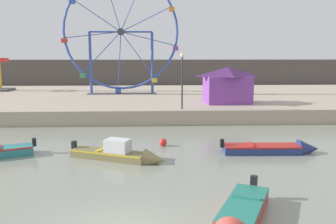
% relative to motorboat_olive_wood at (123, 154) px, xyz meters
% --- Properties ---
extents(quay_promenade, '(110.00, 22.26, 1.13)m').
position_rel_motorboat_olive_wood_xyz_m(quay_promenade, '(0.50, 19.81, 0.25)').
color(quay_promenade, tan).
rests_on(quay_promenade, ground_plane).
extents(distant_town_skyline, '(140.00, 3.00, 4.40)m').
position_rel_motorboat_olive_wood_xyz_m(distant_town_skyline, '(0.50, 45.68, 1.89)').
color(distant_town_skyline, '#564C47').
rests_on(distant_town_skyline, ground_plane).
extents(motorboat_olive_wood, '(5.15, 2.92, 1.33)m').
position_rel_motorboat_olive_wood_xyz_m(motorboat_olive_wood, '(0.00, 0.00, 0.00)').
color(motorboat_olive_wood, olive).
rests_on(motorboat_olive_wood, ground_plane).
extents(motorboat_faded_red, '(2.86, 4.35, 1.13)m').
position_rel_motorboat_olive_wood_xyz_m(motorboat_faded_red, '(4.18, -7.28, -0.01)').
color(motorboat_faded_red, '#B24238').
rests_on(motorboat_faded_red, ground_plane).
extents(motorboat_navy_blue, '(5.39, 1.22, 1.07)m').
position_rel_motorboat_olive_wood_xyz_m(motorboat_navy_blue, '(8.24, 0.97, -0.07)').
color(motorboat_navy_blue, navy).
rests_on(motorboat_navy_blue, ground_plane).
extents(ferris_wheel_blue_frame, '(12.15, 1.20, 12.50)m').
position_rel_motorboat_olive_wood_xyz_m(ferris_wheel_blue_frame, '(-1.74, 20.54, 7.10)').
color(ferris_wheel_blue_frame, '#334CA8').
rests_on(ferris_wheel_blue_frame, quay_promenade).
extents(carnival_booth_purple_stall, '(4.38, 3.07, 3.10)m').
position_rel_motorboat_olive_wood_xyz_m(carnival_booth_purple_stall, '(7.96, 12.81, 2.43)').
color(carnival_booth_purple_stall, purple).
rests_on(carnival_booth_purple_stall, quay_promenade).
extents(promenade_lamp_near, '(0.32, 0.32, 4.26)m').
position_rel_motorboat_olive_wood_xyz_m(promenade_lamp_near, '(3.78, 9.60, 3.57)').
color(promenade_lamp_near, '#2D2D33').
rests_on(promenade_lamp_near, quay_promenade).
extents(mooring_buoy_orange, '(0.44, 0.44, 0.44)m').
position_rel_motorboat_olive_wood_xyz_m(mooring_buoy_orange, '(2.12, 2.75, -0.09)').
color(mooring_buoy_orange, red).
rests_on(mooring_buoy_orange, ground_plane).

